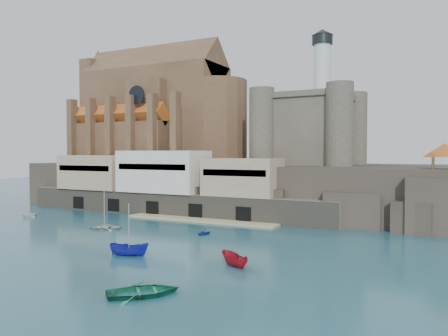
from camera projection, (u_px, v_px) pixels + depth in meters
ground at (129, 237)px, 65.37m from camera, size 300.00×300.00×0.00m
promontory at (239, 186)px, 100.35m from camera, size 100.00×36.00×10.00m
quay at (162, 184)px, 90.33m from camera, size 70.00×12.00×13.05m
church at (159, 116)px, 112.82m from camera, size 47.00×25.93×30.51m
castle_keep at (311, 126)px, 94.03m from camera, size 21.20×21.20×29.30m
rock_outcrop at (443, 207)px, 69.20m from camera, size 14.50×10.50×8.70m
pavilion at (444, 152)px, 69.04m from camera, size 6.40×6.40×5.40m
boat_2 at (129, 255)px, 53.43m from camera, size 2.42×2.38×5.10m
boat_3 at (144, 295)px, 38.51m from camera, size 4.18×4.22×6.45m
boat_4 at (30, 217)px, 85.41m from camera, size 3.13×2.15×3.39m
boat_5 at (234, 266)px, 48.58m from camera, size 2.42×2.41×4.57m
boat_6 at (105, 229)px, 72.03m from camera, size 2.58×3.90×5.30m
boat_7 at (204, 235)px, 66.98m from camera, size 2.57×2.03×2.60m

